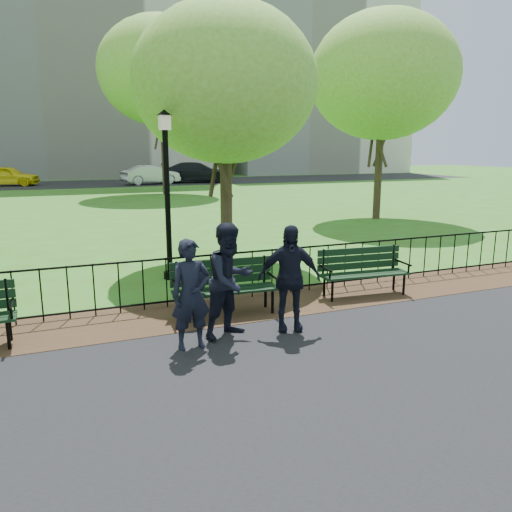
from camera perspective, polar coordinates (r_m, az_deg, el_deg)
name	(u,v)px	position (r m, az deg, el deg)	size (l,w,h in m)	color
ground	(240,343)	(7.25, -1.88, -9.95)	(120.00, 120.00, 0.00)	#3D6219
asphalt_path	(386,490)	(4.61, 14.60, -24.51)	(60.00, 9.20, 0.01)	black
dirt_strip	(209,311)	(8.58, -5.41, -6.33)	(60.00, 1.60, 0.01)	#322214
far_street	(82,184)	(41.45, -19.23, 7.78)	(70.00, 9.00, 0.01)	black
iron_fence	(200,277)	(8.90, -6.42, -2.40)	(24.06, 0.06, 1.00)	black
apartment_mid	(84,18)	(55.83, -19.06, 24.30)	(24.00, 15.00, 30.00)	beige
apartment_east	(304,66)	(61.94, 5.53, 20.78)	(20.00, 15.00, 24.00)	beige
park_bench_main	(210,280)	(8.15, -5.34, -2.80)	(1.78, 0.66, 0.99)	black
park_bench_right_a	(362,266)	(9.60, 12.06, -1.18)	(1.75, 0.68, 0.97)	black
lamppost	(167,189)	(10.54, -10.13, 7.51)	(0.31, 0.31, 3.50)	black
tree_near_e	(225,84)	(12.31, -3.59, 19.05)	(4.35, 4.35, 6.06)	#2D2116
tree_mid_e	(383,76)	(20.44, 14.33, 19.30)	(5.56, 5.56, 7.75)	#2D2116
tree_far_e	(161,72)	(31.42, -10.79, 20.00)	(7.33, 7.33, 10.22)	#2D2116
person_left	(191,294)	(6.89, -7.44, -4.38)	(0.56, 0.37, 1.53)	black
person_mid	(230,280)	(7.26, -2.96, -2.79)	(0.82, 0.43, 1.69)	black
person_right	(289,278)	(7.53, 3.80, -2.53)	(0.95, 0.39, 1.62)	black
taxi	(8,176)	(41.32, -26.50, 8.20)	(1.74, 4.31, 1.47)	yellow
sedan_silver	(151,175)	(39.61, -11.94, 9.08)	(1.54, 4.40, 1.45)	#B4B6BD
sedan_dark	(197,172)	(41.07, -6.75, 9.48)	(2.27, 5.59, 1.62)	black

